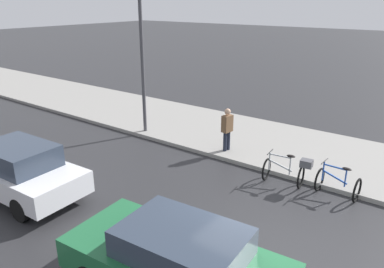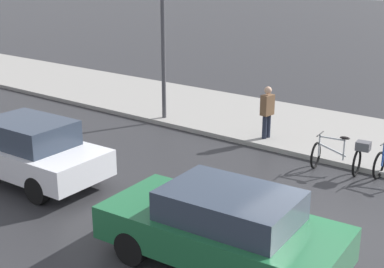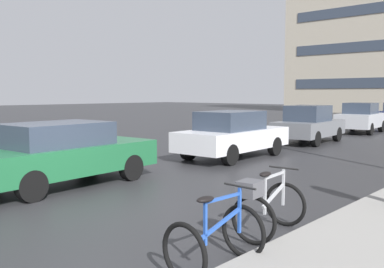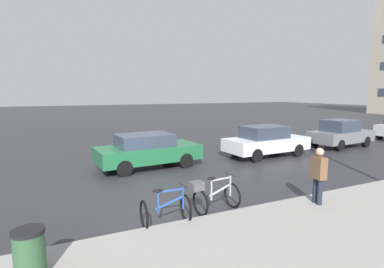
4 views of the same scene
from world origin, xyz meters
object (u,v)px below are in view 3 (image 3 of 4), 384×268
bicycle_second (266,204)px  car_grey (309,124)px  car_green (62,153)px  car_white (232,134)px  bicycle_nearest (216,238)px  car_silver (361,118)px

bicycle_second → car_grey: size_ratio=0.35×
car_green → car_white: bearing=86.8°
bicycle_nearest → car_green: 5.86m
bicycle_second → car_white: size_ratio=0.33×
car_green → car_grey: bearing=89.3°
bicycle_nearest → bicycle_second: bicycle_second is taller
bicycle_nearest → car_green: size_ratio=0.26×
car_white → car_silver: size_ratio=1.12×
bicycle_nearest → car_silver: bearing=106.4°
bicycle_second → car_grey: 12.91m
car_silver → bicycle_second: bearing=-73.0°
bicycle_second → car_silver: bearing=107.0°
bicycle_nearest → car_silver: 20.21m
bicycle_nearest → car_grey: size_ratio=0.28×
car_silver → car_grey: bearing=-88.8°
car_grey → car_silver: bearing=91.2°
car_grey → bicycle_second: bearing=-65.5°
bicycle_second → car_grey: bearing=114.5°
car_green → car_white: size_ratio=1.01×
bicycle_nearest → car_white: car_white is taller
car_white → car_silver: 11.98m
car_green → car_silver: size_ratio=1.13×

